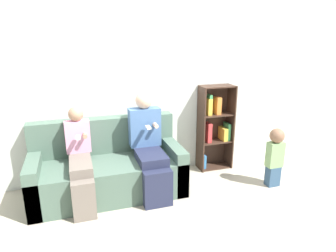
{
  "coord_description": "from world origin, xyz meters",
  "views": [
    {
      "loc": [
        -0.67,
        -2.98,
        1.94
      ],
      "look_at": [
        0.47,
        0.55,
        0.79
      ],
      "focal_mm": 32.0,
      "sensor_mm": 36.0,
      "label": 1
    }
  ],
  "objects": [
    {
      "name": "toddler_standing",
      "position": [
        1.76,
        0.02,
        0.44
      ],
      "size": [
        0.21,
        0.19,
        0.79
      ],
      "color": "#335170",
      "rests_on": "ground_plane"
    },
    {
      "name": "ground_plane",
      "position": [
        0.0,
        0.0,
        0.0
      ],
      "size": [
        14.0,
        14.0,
        0.0
      ],
      "primitive_type": "plane",
      "color": "#B2A893"
    },
    {
      "name": "couch",
      "position": [
        -0.33,
        0.51,
        0.3
      ],
      "size": [
        1.84,
        0.82,
        0.91
      ],
      "color": "#4C6656",
      "rests_on": "ground_plane"
    },
    {
      "name": "bookshelf",
      "position": [
        1.27,
        0.81,
        0.65
      ],
      "size": [
        0.49,
        0.27,
        1.24
      ],
      "color": "#3D281E",
      "rests_on": "ground_plane"
    },
    {
      "name": "adult_seated",
      "position": [
        0.17,
        0.4,
        0.65
      ],
      "size": [
        0.4,
        0.76,
        1.25
      ],
      "color": "#232842",
      "rests_on": "ground_plane"
    },
    {
      "name": "back_wall",
      "position": [
        0.0,
        0.95,
        1.27
      ],
      "size": [
        10.0,
        0.06,
        2.55
      ],
      "color": "silver",
      "rests_on": "ground_plane"
    },
    {
      "name": "child_seated",
      "position": [
        -0.65,
        0.36,
        0.57
      ],
      "size": [
        0.29,
        0.77,
        1.12
      ],
      "color": "#70665B",
      "rests_on": "ground_plane"
    }
  ]
}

